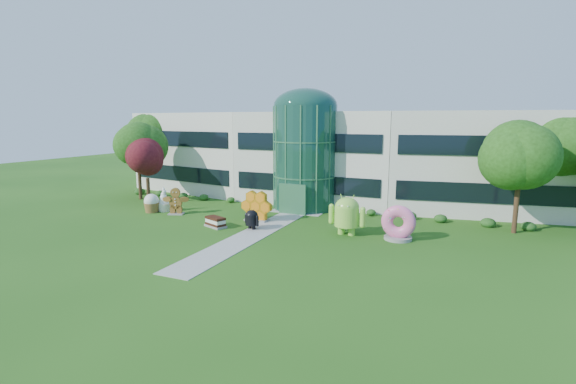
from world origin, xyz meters
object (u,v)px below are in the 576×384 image
at_px(android_black, 252,218).
at_px(gingerbread, 176,201).
at_px(android_green, 347,213).
at_px(donut, 399,222).

bearing_deg(android_black, gingerbread, -172.30).
relative_size(android_green, android_black, 1.84).
relative_size(android_green, gingerbread, 1.26).
distance_m(android_green, gingerbread, 16.14).
xyz_separation_m(donut, gingerbread, (-19.91, 0.07, -0.05)).
bearing_deg(gingerbread, android_black, -32.05).
bearing_deg(donut, android_black, -171.29).
relative_size(android_black, donut, 0.71).
bearing_deg(android_black, donut, 28.95).
bearing_deg(donut, gingerbread, 179.18).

